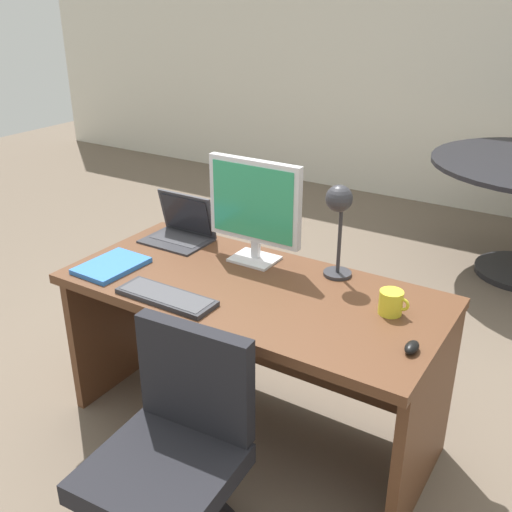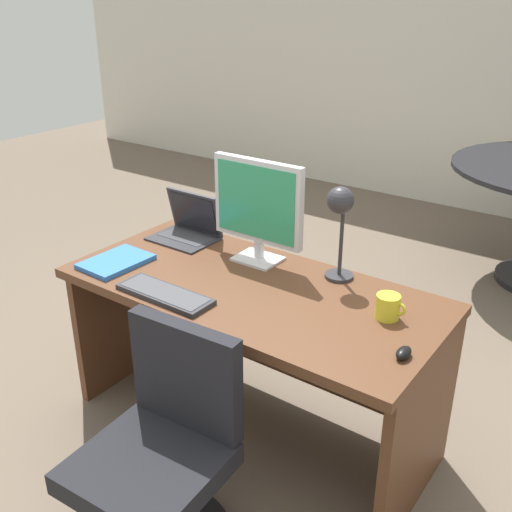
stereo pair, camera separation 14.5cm
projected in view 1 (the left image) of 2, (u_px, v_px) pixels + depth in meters
ground at (375, 296)px, 3.89m from camera, size 12.00×12.00×0.00m
back_wall at (483, 46)px, 4.91m from camera, size 10.00×0.10×2.80m
desk at (257, 324)px, 2.55m from camera, size 1.58×0.74×0.73m
monitor at (254, 205)px, 2.56m from camera, size 0.44×0.16×0.46m
laptop at (182, 225)px, 2.87m from camera, size 0.31×0.23×0.22m
keyboard at (166, 297)px, 2.32m from camera, size 0.41×0.14×0.02m
mouse at (412, 347)px, 1.98m from camera, size 0.04×0.08×0.04m
desk_lamp at (339, 211)px, 2.38m from camera, size 0.12×0.14×0.41m
book at (112, 266)px, 2.58m from camera, size 0.22×0.30×0.02m
coffee_mug at (391, 302)px, 2.21m from camera, size 0.12×0.09×0.09m
office_chair at (172, 474)px, 2.02m from camera, size 0.56×0.56×0.82m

